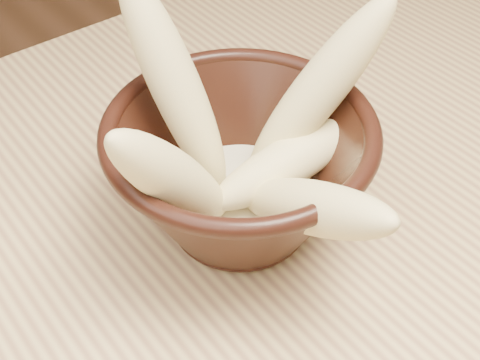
{
  "coord_description": "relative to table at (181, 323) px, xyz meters",
  "views": [
    {
      "loc": [
        -0.18,
        -0.32,
        1.2
      ],
      "look_at": [
        0.07,
        0.0,
        0.81
      ],
      "focal_mm": 50.0,
      "sensor_mm": 36.0,
      "label": 1
    }
  ],
  "objects": [
    {
      "name": "banana_left",
      "position": [
        0.0,
        -0.01,
        0.19
      ],
      "size": [
        0.13,
        0.06,
        0.16
      ],
      "primitive_type": "ellipsoid",
      "rotation": [
        0.6,
        0.0,
        -1.43
      ],
      "color": "#F8DE92",
      "rests_on": "bowl"
    },
    {
      "name": "banana_upright",
      "position": [
        0.05,
        0.06,
        0.21
      ],
      "size": [
        0.07,
        0.13,
        0.2
      ],
      "primitive_type": "ellipsoid",
      "rotation": [
        0.47,
        0.0,
        3.39
      ],
      "color": "#F8DE92",
      "rests_on": "bowl"
    },
    {
      "name": "banana_right",
      "position": [
        0.15,
        -0.01,
        0.2
      ],
      "size": [
        0.15,
        0.09,
        0.18
      ],
      "primitive_type": "ellipsoid",
      "rotation": [
        0.6,
        0.0,
        1.17
      ],
      "color": "#F8DE92",
      "rests_on": "bowl"
    },
    {
      "name": "table",
      "position": [
        0.0,
        0.0,
        0.0
      ],
      "size": [
        1.2,
        0.8,
        0.75
      ],
      "color": "#DFBD7A",
      "rests_on": "ground"
    },
    {
      "name": "banana_front",
      "position": [
        0.07,
        -0.08,
        0.17
      ],
      "size": [
        0.04,
        0.18,
        0.13
      ],
      "primitive_type": "ellipsoid",
      "rotation": [
        1.01,
        0.0,
        -0.01
      ],
      "color": "#F8DE92",
      "rests_on": "bowl"
    },
    {
      "name": "milk_puddle",
      "position": [
        0.07,
        0.0,
        0.12
      ],
      "size": [
        0.13,
        0.13,
        0.02
      ],
      "primitive_type": "cylinder",
      "color": "beige",
      "rests_on": "bowl"
    },
    {
      "name": "banana_across",
      "position": [
        0.11,
        -0.02,
        0.15
      ],
      "size": [
        0.16,
        0.05,
        0.06
      ],
      "primitive_type": "ellipsoid",
      "rotation": [
        1.45,
        0.0,
        1.51
      ],
      "color": "#F8DE92",
      "rests_on": "bowl"
    },
    {
      "name": "bowl",
      "position": [
        0.07,
        0.0,
        0.15
      ],
      "size": [
        0.22,
        0.22,
        0.12
      ],
      "rotation": [
        0.0,
        0.0,
        0.37
      ],
      "color": "black",
      "rests_on": "table"
    }
  ]
}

